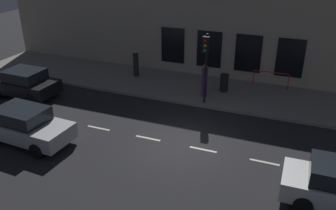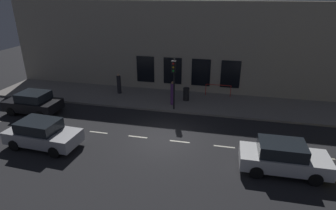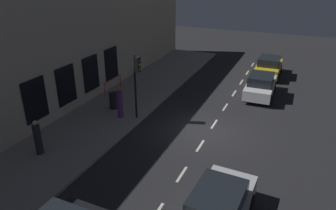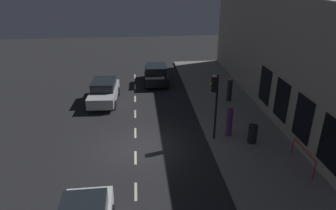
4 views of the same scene
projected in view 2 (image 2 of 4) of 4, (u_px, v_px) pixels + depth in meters
The scene contains 12 objects.
ground_plane at pixel (163, 140), 16.53m from camera, with size 60.00×60.00×0.00m, color #232326.
sidewalk at pixel (182, 101), 22.13m from camera, with size 4.50×32.00×0.15m.
building_facade at pixel (188, 49), 23.01m from camera, with size 0.65×32.00×7.57m.
lane_centre_line at pixel (180, 142), 16.32m from camera, with size 0.12×27.20×0.01m.
traffic_light at pixel (174, 74), 19.31m from camera, with size 0.46×0.32×3.77m.
parked_car_0 at pixel (283, 157), 13.37m from camera, with size 1.90×4.19×1.58m.
parked_car_2 at pixel (42, 134), 15.58m from camera, with size 2.06×4.26×1.58m.
parked_car_3 at pixel (33, 103), 19.91m from camera, with size 2.04×3.91×1.58m.
pedestrian_0 at pixel (119, 84), 23.35m from camera, with size 0.36×0.36×1.72m.
pedestrian_1 at pixel (173, 94), 21.00m from camera, with size 0.45×0.45×1.85m.
trash_bin at pixel (186, 94), 21.90m from camera, with size 0.50×0.50×1.03m.
red_railing at pixel (218, 88), 22.74m from camera, with size 0.05×2.08×0.97m.
Camera 2 is at (-14.05, -3.47, 8.26)m, focal length 29.50 mm.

